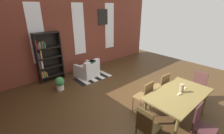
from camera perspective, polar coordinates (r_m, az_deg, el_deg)
The scene contains 20 objects.
ground_plane at distance 5.17m, azimuth 9.80°, elevation -11.66°, with size 9.78×9.78×0.00m, color #412B16.
back_wall_brick at distance 7.17m, azimuth -12.26°, elevation 12.05°, with size 8.52×0.12×3.36m, color brown.
window_pane_0 at distance 6.42m, azimuth -25.98°, elevation 10.87°, with size 0.55×0.02×2.19m, color white.
window_pane_1 at distance 7.09m, azimuth -12.08°, elevation 13.34°, with size 0.55×0.02×2.19m, color white.
window_pane_2 at distance 8.09m, azimuth -0.93°, elevation 14.75°, with size 0.55×0.02×2.19m, color white.
dining_table at distance 4.30m, azimuth 23.30°, elevation -9.86°, with size 1.82×1.01×0.77m.
vase_on_table at distance 4.29m, azimuth 24.24°, elevation -7.12°, with size 0.11×0.11×0.23m, color #998466.
tealight_candle_0 at distance 4.17m, azimuth 23.20°, elevation -9.30°, with size 0.04×0.04×0.03m, color silver.
tealight_candle_1 at distance 4.56m, azimuth 25.32°, elevation -6.99°, with size 0.04×0.04×0.03m, color silver.
tealight_candle_2 at distance 4.21m, azimuth 23.79°, elevation -9.00°, with size 0.04×0.04×0.04m, color silver.
dining_chair_head_left at distance 3.47m, azimuth 12.71°, elevation -20.43°, with size 0.40×0.40×0.95m.
dining_chair_near_left at distance 3.88m, azimuth 30.09°, elevation -18.01°, with size 0.42×0.42×0.95m.
dining_chair_head_right at distance 5.46m, azimuth 29.05°, elevation -6.18°, with size 0.41×0.41×0.95m.
dining_chair_far_left at distance 4.38m, azimuth 11.90°, elevation -10.47°, with size 0.41×0.41×0.95m.
dining_chair_far_right at distance 4.99m, azimuth 17.60°, elevation -6.92°, with size 0.43×0.43×0.95m.
bookshelf_tall at distance 6.49m, azimuth -22.82°, elevation 3.38°, with size 0.95×0.32×1.91m.
armchair_white at distance 6.64m, azimuth -9.00°, elevation -1.11°, with size 0.95×0.95×0.75m.
potted_plant_by_shelf at distance 5.81m, azimuth -18.72°, elevation -5.62°, with size 0.33×0.33×0.48m.
striped_rug at distance 6.58m, azimuth -7.03°, elevation -3.83°, with size 1.47×0.79×0.01m.
framed_picture at distance 7.78m, azimuth -3.40°, elevation 17.91°, with size 0.56×0.03×0.72m, color black.
Camera 1 is at (-3.46, -2.63, 2.80)m, focal length 24.82 mm.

